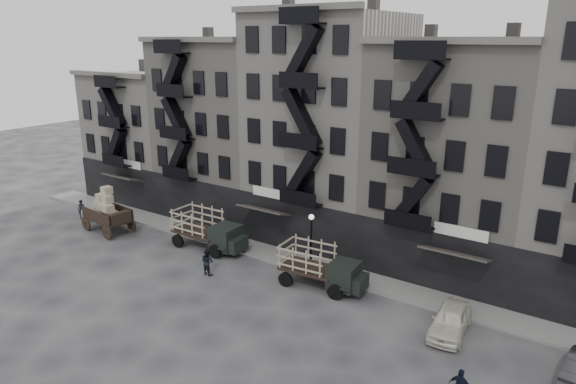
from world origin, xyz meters
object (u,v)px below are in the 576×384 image
Objects in this scene: horse at (85,214)px; wagon at (106,206)px; pedestrian_west at (82,210)px; car_east at (450,320)px; stake_truck_east at (320,264)px; pedestrian_mid at (207,262)px; stake_truck_west at (208,227)px.

horse is 0.38× the size of wagon.
wagon is 2.68× the size of pedestrian_west.
stake_truck_east is at bearing 170.97° from car_east.
car_east reaches higher than horse.
car_east is at bearing -8.55° from stake_truck_east.
horse is at bearing 175.94° from car_east.
wagon is at bearing -92.83° from horse.
car_east is (8.55, -0.58, -0.85)m from stake_truck_east.
stake_truck_east is (22.95, 1.18, 0.85)m from horse.
car_east is 15.90m from pedestrian_mid.
wagon reaches higher than car_east.
stake_truck_east is (19.58, 1.43, -0.52)m from wagon.
stake_truck_west is 1.36× the size of car_east.
pedestrian_west is (-0.95, 0.32, 0.11)m from horse.
car_east is 2.38× the size of pedestrian_mid.
stake_truck_west is at bearing 172.07° from stake_truck_east.
pedestrian_mid is (16.70, -1.89, 0.06)m from pedestrian_west.
stake_truck_west reaches higher than car_east.
car_east is (28.13, 0.85, -1.37)m from wagon.
stake_truck_east reaches higher than car_east.
stake_truck_east is at bearing -85.67° from horse.
pedestrian_west is at bearing 178.38° from wagon.
horse is at bearing -173.39° from stake_truck_west.
wagon is at bearing -169.13° from stake_truck_west.
stake_truck_west is at bearing -43.40° from pedestrian_mid.
pedestrian_mid is at bearing -177.31° from car_east.
pedestrian_mid is (12.38, -1.32, -1.19)m from wagon.
pedestrian_west is at bearing 72.73° from horse.
horse is 0.96× the size of pedestrian_mid.
pedestrian_mid reaches higher than pedestrian_west.
stake_truck_east is 7.74m from pedestrian_mid.
stake_truck_east is at bearing -154.83° from pedestrian_mid.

